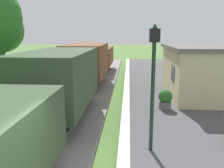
{
  "coord_description": "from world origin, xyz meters",
  "views": [
    {
      "loc": [
        0.5,
        -3.24,
        3.67
      ],
      "look_at": [
        -0.33,
        8.6,
        1.17
      ],
      "focal_mm": 38.19,
      "sensor_mm": 36.0,
      "label": 1
    }
  ],
  "objects": [
    {
      "name": "freight_train",
      "position": [
        -2.4,
        9.75,
        1.55
      ],
      "size": [
        2.5,
        26.0,
        2.72
      ],
      "color": "#384C33",
      "rests_on": "rail_near"
    },
    {
      "name": "potted_planter",
      "position": [
        2.22,
        7.54,
        0.72
      ],
      "size": [
        0.64,
        0.64,
        0.92
      ],
      "color": "slate",
      "rests_on": "platform_slab"
    },
    {
      "name": "lamp_post_near",
      "position": [
        1.2,
        3.43,
        2.8
      ],
      "size": [
        0.28,
        0.28,
        3.7
      ],
      "color": "#193823",
      "rests_on": "platform_slab"
    },
    {
      "name": "tree_field_left",
      "position": [
        -8.74,
        13.78,
        3.92
      ],
      "size": [
        3.24,
        3.24,
        5.56
      ],
      "color": "#4C3823",
      "rests_on": "ground"
    },
    {
      "name": "station_hut",
      "position": [
        4.4,
        10.2,
        1.65
      ],
      "size": [
        3.5,
        5.8,
        2.78
      ],
      "color": "beige",
      "rests_on": "platform_slab"
    },
    {
      "name": "bench_down_platform",
      "position": [
        4.32,
        14.17,
        0.72
      ],
      "size": [
        0.42,
        1.5,
        0.91
      ],
      "color": "#422819",
      "rests_on": "platform_slab"
    }
  ]
}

